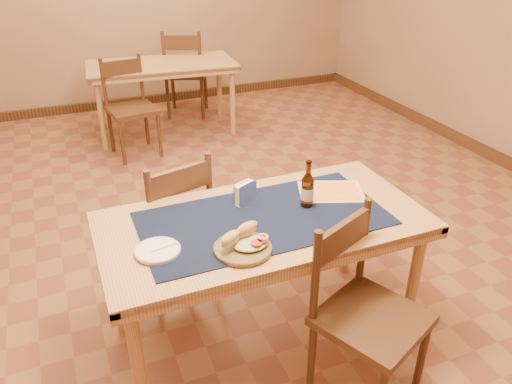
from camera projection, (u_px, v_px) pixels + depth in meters
name	position (u px, v px, depth m)	size (l,w,h in m)	color
room	(208.00, 51.00, 2.79)	(6.04, 7.04, 2.84)	brown
main_table	(264.00, 233.00, 2.49)	(1.60, 0.80, 0.75)	tan
placemat	(264.00, 218.00, 2.45)	(1.20, 0.60, 0.01)	#0D1533
baseboard	(217.00, 249.00, 3.43)	(6.00, 7.00, 0.10)	#4B2E1A
back_table	(162.00, 71.00, 5.20)	(1.56, 0.88, 0.75)	tan
chair_main_far	(171.00, 221.00, 2.93)	(0.52, 0.52, 0.93)	#4B2E1A
chair_main_near	(365.00, 311.00, 2.25)	(0.57, 0.57, 0.93)	#4B2E1A
chair_back_near	(130.00, 106.00, 4.77)	(0.49, 0.49, 0.93)	#4B2E1A
chair_back_far	(185.00, 72.00, 5.73)	(0.60, 0.60, 1.00)	#4B2E1A
sandwich_plate	(244.00, 244.00, 2.20)	(0.26, 0.26, 0.10)	brown
side_plate	(158.00, 250.00, 2.19)	(0.20, 0.20, 0.02)	white
fork	(166.00, 246.00, 2.20)	(0.12, 0.04, 0.00)	#90D977
beer_bottle	(307.00, 190.00, 2.51)	(0.07, 0.07, 0.25)	#43250B
napkin_holder	(245.00, 193.00, 2.56)	(0.14, 0.10, 0.12)	silver
menu_card	(331.00, 191.00, 2.68)	(0.41, 0.36, 0.01)	beige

